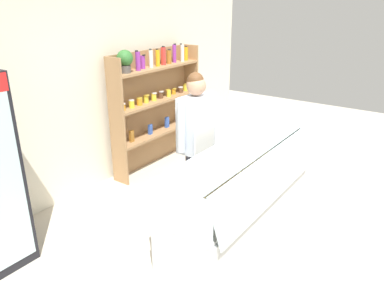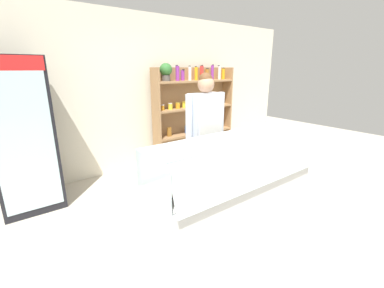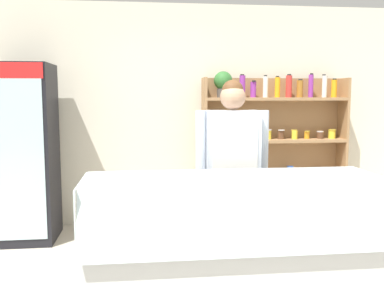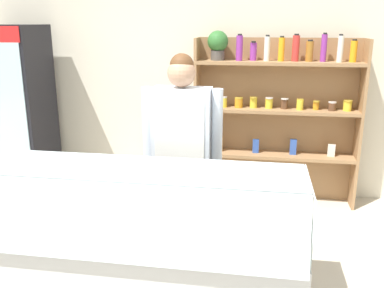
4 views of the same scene
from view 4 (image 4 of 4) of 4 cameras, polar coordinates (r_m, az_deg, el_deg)
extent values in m
cube|color=silver|center=(4.99, 2.33, 8.90)|extent=(6.80, 0.10, 2.70)
cube|color=black|center=(5.28, -22.34, 3.89)|extent=(0.70, 0.63, 1.94)
cube|color=silver|center=(5.01, -24.20, 3.08)|extent=(0.62, 0.01, 1.74)
cylinder|color=#2D8C38|center=(5.27, -23.69, -3.41)|extent=(0.06, 0.06, 0.18)
cylinder|color=red|center=(5.19, -22.37, -3.34)|extent=(0.06, 0.06, 0.22)
cylinder|color=red|center=(5.12, -20.96, -3.73)|extent=(0.05, 0.05, 0.16)
cylinder|color=#2D8C38|center=(5.09, -23.64, 1.87)|extent=(0.07, 0.07, 0.16)
cylinder|color=purple|center=(4.99, -21.79, 1.89)|extent=(0.06, 0.06, 0.17)
cylinder|color=silver|center=(4.96, -23.64, 7.87)|extent=(0.05, 0.05, 0.21)
cylinder|color=orange|center=(4.89, -22.20, 7.96)|extent=(0.07, 0.07, 0.22)
cube|color=#9E754C|center=(4.88, 11.04, 3.09)|extent=(1.76, 0.02, 1.81)
cube|color=#9E754C|center=(4.79, 0.64, 3.15)|extent=(0.03, 0.28, 1.81)
cube|color=#9E754C|center=(4.85, 21.38, 2.19)|extent=(0.03, 0.28, 1.81)
cube|color=#9E754C|center=(4.83, 10.85, -1.45)|extent=(1.70, 0.28, 0.04)
cube|color=#9E754C|center=(4.71, 11.17, 4.42)|extent=(1.70, 0.28, 0.04)
cube|color=#9E754C|center=(4.63, 11.52, 10.55)|extent=(1.70, 0.28, 0.04)
cylinder|color=#4C4742|center=(4.65, 3.43, 11.73)|extent=(0.15, 0.15, 0.10)
sphere|color=#2F692D|center=(4.64, 3.46, 13.52)|extent=(0.22, 0.22, 0.22)
cylinder|color=purple|center=(4.61, 6.34, 12.58)|extent=(0.07, 0.07, 0.26)
cylinder|color=black|center=(4.62, 6.40, 14.30)|extent=(0.05, 0.05, 0.02)
cylinder|color=purple|center=(4.65, 8.18, 12.10)|extent=(0.07, 0.07, 0.19)
cylinder|color=black|center=(4.62, 8.22, 13.33)|extent=(0.05, 0.05, 0.02)
cylinder|color=silver|center=(4.61, 9.97, 12.39)|extent=(0.06, 0.06, 0.25)
cylinder|color=black|center=(4.61, 10.05, 14.04)|extent=(0.04, 0.04, 0.02)
cylinder|color=orange|center=(4.61, 11.83, 12.23)|extent=(0.06, 0.06, 0.24)
cylinder|color=black|center=(4.62, 11.92, 13.82)|extent=(0.04, 0.04, 0.02)
cylinder|color=red|center=(4.63, 13.67, 12.28)|extent=(0.07, 0.07, 0.26)
cylinder|color=black|center=(4.62, 13.79, 13.99)|extent=(0.05, 0.05, 0.02)
cylinder|color=#9E6623|center=(4.66, 15.40, 11.82)|extent=(0.08, 0.08, 0.20)
cylinder|color=black|center=(4.64, 15.52, 13.16)|extent=(0.05, 0.05, 0.02)
cylinder|color=purple|center=(4.67, 17.16, 12.12)|extent=(0.06, 0.06, 0.27)
cylinder|color=black|center=(4.65, 17.33, 13.89)|extent=(0.04, 0.04, 0.02)
cylinder|color=silver|center=(4.66, 19.17, 11.87)|extent=(0.06, 0.06, 0.26)
cylinder|color=black|center=(4.68, 19.28, 13.58)|extent=(0.04, 0.04, 0.02)
cylinder|color=orange|center=(4.71, 20.73, 11.46)|extent=(0.07, 0.07, 0.21)
cylinder|color=black|center=(4.70, 20.88, 12.84)|extent=(0.04, 0.04, 0.02)
cylinder|color=orange|center=(4.73, 2.23, 5.54)|extent=(0.07, 0.07, 0.09)
cylinder|color=silver|center=(4.72, 2.23, 6.12)|extent=(0.07, 0.07, 0.01)
cylinder|color=yellow|center=(4.71, 4.19, 5.55)|extent=(0.08, 0.08, 0.10)
cylinder|color=silver|center=(4.70, 4.21, 6.26)|extent=(0.08, 0.08, 0.01)
cylinder|color=orange|center=(4.70, 6.25, 5.46)|extent=(0.09, 0.09, 0.10)
cylinder|color=gold|center=(4.69, 6.27, 6.12)|extent=(0.09, 0.09, 0.01)
cylinder|color=yellow|center=(4.71, 8.19, 5.47)|extent=(0.08, 0.08, 0.11)
cylinder|color=gold|center=(4.68, 8.22, 6.16)|extent=(0.08, 0.08, 0.01)
cylinder|color=yellow|center=(4.70, 10.22, 5.36)|extent=(0.08, 0.08, 0.11)
cylinder|color=silver|center=(4.68, 10.26, 6.06)|extent=(0.08, 0.08, 0.01)
cylinder|color=brown|center=(4.71, 12.21, 5.24)|extent=(0.08, 0.08, 0.10)
cylinder|color=silver|center=(4.69, 12.26, 5.90)|extent=(0.08, 0.08, 0.01)
cylinder|color=yellow|center=(4.69, 14.19, 5.05)|extent=(0.07, 0.07, 0.10)
cylinder|color=gold|center=(4.70, 14.22, 5.78)|extent=(0.07, 0.07, 0.01)
cylinder|color=orange|center=(4.74, 16.20, 4.92)|extent=(0.07, 0.07, 0.09)
cylinder|color=gold|center=(4.72, 16.27, 5.47)|extent=(0.07, 0.07, 0.01)
cylinder|color=brown|center=(4.75, 18.17, 4.74)|extent=(0.08, 0.08, 0.08)
cylinder|color=silver|center=(4.74, 18.21, 5.31)|extent=(0.08, 0.08, 0.01)
cylinder|color=yellow|center=(4.79, 20.02, 4.79)|extent=(0.09, 0.09, 0.10)
cylinder|color=gold|center=(4.77, 20.10, 5.45)|extent=(0.09, 0.09, 0.01)
cube|color=#9E6623|center=(4.82, 3.67, 0.06)|extent=(0.08, 0.05, 0.17)
cube|color=#3356B2|center=(4.80, 8.49, -0.26)|extent=(0.07, 0.04, 0.15)
cube|color=#3356B2|center=(4.82, 13.33, -0.38)|extent=(0.07, 0.04, 0.17)
cube|color=silver|center=(4.87, 18.08, -0.80)|extent=(0.08, 0.05, 0.13)
cube|color=silver|center=(3.23, -6.16, -15.86)|extent=(2.22, 0.70, 0.55)
cube|color=white|center=(3.08, -6.33, -11.21)|extent=(2.16, 0.64, 0.03)
cube|color=silver|center=(2.71, -8.35, -10.51)|extent=(2.18, 0.16, 0.47)
cube|color=silver|center=(2.96, -6.33, -3.35)|extent=(2.18, 0.54, 0.01)
cube|color=silver|center=(2.91, 15.14, -8.92)|extent=(0.01, 0.66, 0.45)
cube|color=tan|center=(3.49, -21.08, -8.15)|extent=(0.16, 0.11, 0.05)
cube|color=white|center=(3.32, -22.89, -9.59)|extent=(0.05, 0.03, 0.02)
cube|color=beige|center=(3.38, -17.62, -8.58)|extent=(0.17, 0.13, 0.05)
cube|color=white|center=(3.21, -19.30, -10.12)|extent=(0.05, 0.03, 0.02)
cube|color=tan|center=(3.28, -13.93, -9.02)|extent=(0.16, 0.11, 0.05)
cube|color=white|center=(3.11, -15.44, -10.65)|extent=(0.05, 0.03, 0.02)
cube|color=tan|center=(3.20, -10.03, -9.39)|extent=(0.17, 0.15, 0.06)
cube|color=white|center=(3.03, -11.34, -11.15)|extent=(0.05, 0.03, 0.02)
cube|color=tan|center=(3.14, -5.94, -9.79)|extent=(0.16, 0.14, 0.06)
cube|color=white|center=(2.96, -7.01, -11.62)|extent=(0.05, 0.03, 0.02)
cube|color=beige|center=(3.09, -1.69, -10.25)|extent=(0.16, 0.13, 0.05)
cube|color=white|center=(2.91, -2.49, -12.04)|extent=(0.05, 0.03, 0.02)
cube|color=tan|center=(3.06, 2.68, -10.60)|extent=(0.16, 0.10, 0.04)
cube|color=white|center=(2.87, 2.18, -12.40)|extent=(0.05, 0.03, 0.02)
cube|color=beige|center=(3.04, 7.13, -10.71)|extent=(0.16, 0.11, 0.06)
cube|color=white|center=(2.86, 6.94, -12.68)|extent=(0.05, 0.03, 0.02)
cube|color=beige|center=(3.05, 11.59, -10.97)|extent=(0.16, 0.13, 0.05)
cube|color=white|center=(2.86, 11.73, -12.87)|extent=(0.05, 0.03, 0.02)
cylinder|color=#A35B4C|center=(3.32, -22.75, -8.67)|extent=(0.22, 0.18, 0.15)
cylinder|color=tan|center=(3.21, -19.35, -9.27)|extent=(0.15, 0.14, 0.13)
cylinder|color=white|center=(2.86, 4.09, -10.70)|extent=(0.07, 0.07, 0.21)
cylinder|color=white|center=(2.85, 6.13, -10.66)|extent=(0.07, 0.07, 0.23)
cylinder|color=#2D2D38|center=(3.77, -2.86, -8.67)|extent=(0.13, 0.13, 0.80)
cylinder|color=#2D2D38|center=(3.73, 0.33, -8.90)|extent=(0.13, 0.13, 0.80)
cube|color=silver|center=(3.50, -1.35, 2.13)|extent=(0.48, 0.24, 0.66)
cube|color=white|center=(3.49, -1.68, -4.01)|extent=(0.40, 0.01, 1.24)
cylinder|color=silver|center=(3.56, -5.93, 2.82)|extent=(0.09, 0.09, 0.60)
cylinder|color=silver|center=(3.45, 3.36, 2.47)|extent=(0.09, 0.09, 0.60)
sphere|color=tan|center=(3.42, -1.40, 9.46)|extent=(0.23, 0.23, 0.23)
sphere|color=brown|center=(3.42, -1.37, 10.42)|extent=(0.19, 0.19, 0.19)
camera|label=1|loc=(4.22, -70.62, 12.84)|focal=35.00mm
camera|label=2|loc=(2.98, -68.42, 2.21)|focal=24.00mm
camera|label=3|loc=(1.54, -92.51, -15.79)|focal=40.00mm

